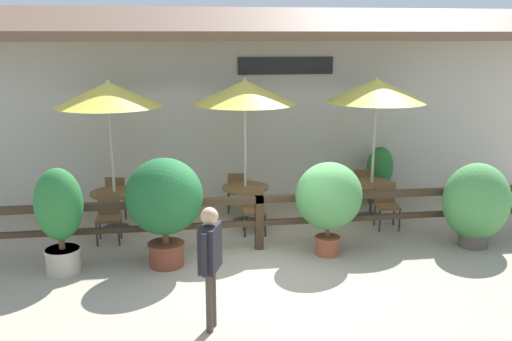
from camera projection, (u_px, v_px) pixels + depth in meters
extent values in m
plane|color=#9E937F|center=(270.00, 273.00, 8.96)|extent=(60.00, 60.00, 0.00)
cube|color=#BCB7A8|center=(237.00, 121.00, 12.58)|extent=(14.00, 0.40, 3.60)
cube|color=brown|center=(239.00, 23.00, 11.57)|extent=(14.28, 1.48, 0.70)
cube|color=black|center=(286.00, 66.00, 12.24)|extent=(2.08, 0.04, 0.36)
cube|color=#3D2D1E|center=(259.00, 200.00, 9.76)|extent=(10.40, 0.14, 0.11)
cube|color=#3D2D1E|center=(259.00, 223.00, 9.86)|extent=(10.40, 0.10, 0.09)
cube|color=#3D2D1E|center=(259.00, 223.00, 9.86)|extent=(0.14, 0.14, 0.95)
cylinder|color=#B7B2A8|center=(113.00, 167.00, 10.74)|extent=(0.06, 0.06, 2.43)
cone|color=#EAD64C|center=(108.00, 94.00, 10.42)|extent=(1.97, 1.97, 0.45)
sphere|color=#B2ADA3|center=(108.00, 82.00, 10.37)|extent=(0.07, 0.07, 0.07)
cylinder|color=brown|center=(114.00, 193.00, 10.86)|extent=(0.91, 0.91, 0.05)
cylinder|color=#333333|center=(115.00, 211.00, 10.94)|extent=(0.07, 0.07, 0.69)
cylinder|color=#333333|center=(116.00, 227.00, 11.02)|extent=(0.50, 0.50, 0.03)
cube|color=brown|center=(108.00, 219.00, 10.18)|extent=(0.43, 0.43, 0.05)
cube|color=brown|center=(109.00, 204.00, 10.31)|extent=(0.40, 0.04, 0.40)
cylinder|color=#2D2D2D|center=(97.00, 235.00, 10.02)|extent=(0.04, 0.04, 0.42)
cylinder|color=#2D2D2D|center=(119.00, 234.00, 10.07)|extent=(0.04, 0.04, 0.42)
cylinder|color=#2D2D2D|center=(100.00, 228.00, 10.39)|extent=(0.04, 0.04, 0.42)
cylinder|color=#2D2D2D|center=(121.00, 227.00, 10.44)|extent=(0.04, 0.04, 0.42)
cube|color=brown|center=(119.00, 195.00, 11.66)|extent=(0.51, 0.51, 0.05)
cube|color=brown|center=(115.00, 187.00, 11.42)|extent=(0.40, 0.13, 0.40)
cylinder|color=#2D2D2D|center=(131.00, 204.00, 11.88)|extent=(0.04, 0.04, 0.42)
cylinder|color=#2D2D2D|center=(114.00, 203.00, 11.91)|extent=(0.04, 0.04, 0.42)
cylinder|color=#2D2D2D|center=(126.00, 209.00, 11.51)|extent=(0.04, 0.04, 0.42)
cylinder|color=#2D2D2D|center=(107.00, 209.00, 11.55)|extent=(0.04, 0.04, 0.42)
cylinder|color=#B7B2A8|center=(245.00, 163.00, 11.13)|extent=(0.06, 0.06, 2.43)
cone|color=#EAD64C|center=(245.00, 92.00, 10.81)|extent=(1.97, 1.97, 0.45)
sphere|color=#B2ADA3|center=(245.00, 80.00, 10.76)|extent=(0.07, 0.07, 0.07)
cylinder|color=brown|center=(245.00, 187.00, 11.24)|extent=(0.91, 0.91, 0.05)
cylinder|color=#333333|center=(245.00, 205.00, 11.33)|extent=(0.07, 0.07, 0.69)
cylinder|color=#333333|center=(245.00, 221.00, 11.41)|extent=(0.50, 0.50, 0.03)
cube|color=brown|center=(254.00, 211.00, 10.63)|extent=(0.45, 0.45, 0.05)
cube|color=brown|center=(254.00, 196.00, 10.76)|extent=(0.40, 0.07, 0.40)
cylinder|color=#2D2D2D|center=(245.00, 226.00, 10.48)|extent=(0.04, 0.04, 0.42)
cylinder|color=#2D2D2D|center=(265.00, 226.00, 10.51)|extent=(0.04, 0.04, 0.42)
cylinder|color=#2D2D2D|center=(244.00, 220.00, 10.85)|extent=(0.04, 0.04, 0.42)
cylinder|color=#2D2D2D|center=(264.00, 219.00, 10.88)|extent=(0.04, 0.04, 0.42)
cube|color=brown|center=(238.00, 191.00, 11.98)|extent=(0.48, 0.48, 0.05)
cube|color=brown|center=(237.00, 183.00, 11.75)|extent=(0.40, 0.09, 0.40)
cylinder|color=#2D2D2D|center=(247.00, 199.00, 12.23)|extent=(0.04, 0.04, 0.42)
cylinder|color=#2D2D2D|center=(229.00, 199.00, 12.22)|extent=(0.04, 0.04, 0.42)
cylinder|color=#2D2D2D|center=(247.00, 204.00, 11.86)|extent=(0.04, 0.04, 0.42)
cylinder|color=#2D2D2D|center=(228.00, 204.00, 11.85)|extent=(0.04, 0.04, 0.42)
cylinder|color=#B7B2A8|center=(373.00, 159.00, 11.44)|extent=(0.06, 0.06, 2.43)
cone|color=#EAD64C|center=(376.00, 90.00, 11.12)|extent=(1.97, 1.97, 0.45)
sphere|color=#B2ADA3|center=(377.00, 79.00, 11.07)|extent=(0.07, 0.07, 0.07)
cylinder|color=brown|center=(372.00, 183.00, 11.55)|extent=(0.91, 0.91, 0.05)
cylinder|color=#333333|center=(371.00, 201.00, 11.64)|extent=(0.07, 0.07, 0.69)
cylinder|color=#333333|center=(370.00, 216.00, 11.71)|extent=(0.50, 0.50, 0.03)
cube|color=brown|center=(388.00, 206.00, 10.92)|extent=(0.46, 0.46, 0.05)
cube|color=brown|center=(385.00, 192.00, 11.05)|extent=(0.40, 0.08, 0.40)
cylinder|color=#2D2D2D|center=(380.00, 221.00, 10.78)|extent=(0.04, 0.04, 0.42)
cylinder|color=#2D2D2D|center=(399.00, 221.00, 10.80)|extent=(0.04, 0.04, 0.42)
cylinder|color=#2D2D2D|center=(375.00, 215.00, 11.15)|extent=(0.04, 0.04, 0.42)
cylinder|color=#2D2D2D|center=(394.00, 215.00, 11.17)|extent=(0.04, 0.04, 0.42)
cube|color=brown|center=(362.00, 187.00, 12.32)|extent=(0.51, 0.51, 0.05)
cube|color=brown|center=(363.00, 179.00, 12.09)|extent=(0.40, 0.13, 0.40)
cylinder|color=#2D2D2D|center=(370.00, 195.00, 12.54)|extent=(0.04, 0.04, 0.42)
cylinder|color=#2D2D2D|center=(352.00, 195.00, 12.58)|extent=(0.04, 0.04, 0.42)
cylinder|color=#2D2D2D|center=(371.00, 200.00, 12.18)|extent=(0.04, 0.04, 0.42)
cylinder|color=#2D2D2D|center=(353.00, 199.00, 12.21)|extent=(0.04, 0.04, 0.42)
cylinder|color=#B7AD99|center=(63.00, 261.00, 8.91)|extent=(0.52, 0.52, 0.40)
cylinder|color=#B7AD99|center=(62.00, 250.00, 8.87)|extent=(0.56, 0.56, 0.04)
cylinder|color=brown|center=(61.00, 238.00, 8.82)|extent=(0.09, 0.09, 0.34)
ellipsoid|color=#287033|center=(59.00, 204.00, 8.70)|extent=(0.73, 0.66, 1.14)
cylinder|color=#564C47|center=(473.00, 239.00, 10.08)|extent=(0.52, 0.52, 0.24)
cylinder|color=#564C47|center=(473.00, 234.00, 10.06)|extent=(0.56, 0.56, 0.04)
ellipsoid|color=#4C934C|center=(476.00, 201.00, 9.92)|extent=(1.16, 1.05, 1.36)
cylinder|color=#9E4C33|center=(327.00, 245.00, 9.68)|extent=(0.40, 0.40, 0.32)
cylinder|color=#9E4C33|center=(328.00, 238.00, 9.64)|extent=(0.43, 0.43, 0.04)
cylinder|color=brown|center=(328.00, 227.00, 9.60)|extent=(0.07, 0.07, 0.34)
ellipsoid|color=#4C934C|center=(329.00, 196.00, 9.47)|extent=(1.12, 1.01, 1.13)
cylinder|color=brown|center=(166.00, 254.00, 9.19)|extent=(0.55, 0.55, 0.39)
cylinder|color=brown|center=(166.00, 244.00, 9.15)|extent=(0.60, 0.60, 0.04)
cylinder|color=brown|center=(166.00, 232.00, 9.11)|extent=(0.10, 0.10, 0.37)
ellipsoid|color=#1E5B2D|center=(164.00, 196.00, 8.97)|extent=(1.22, 1.10, 1.23)
cylinder|color=brown|center=(379.00, 193.00, 12.79)|extent=(0.47, 0.47, 0.39)
cylinder|color=brown|center=(379.00, 185.00, 12.75)|extent=(0.51, 0.51, 0.04)
ellipsoid|color=#287033|center=(380.00, 167.00, 12.65)|extent=(0.59, 0.53, 0.92)
cylinder|color=#42382D|center=(213.00, 297.00, 7.24)|extent=(0.09, 0.09, 0.81)
cylinder|color=#42382D|center=(209.00, 302.00, 7.08)|extent=(0.09, 0.09, 0.81)
cube|color=black|center=(210.00, 248.00, 7.00)|extent=(0.33, 0.48, 0.57)
cylinder|color=black|center=(215.00, 241.00, 7.24)|extent=(0.07, 0.07, 0.54)
cylinder|color=black|center=(204.00, 255.00, 6.76)|extent=(0.07, 0.07, 0.54)
sphere|color=tan|center=(209.00, 216.00, 6.91)|extent=(0.22, 0.22, 0.22)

